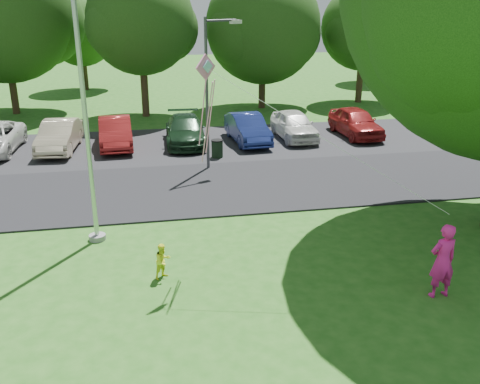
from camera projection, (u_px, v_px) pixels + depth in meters
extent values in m
plane|color=#245C18|center=(244.00, 319.00, 12.10)|extent=(120.00, 120.00, 0.00)
cube|color=black|center=(198.00, 188.00, 20.40)|extent=(60.00, 6.00, 0.06)
cube|color=black|center=(183.00, 145.00, 26.40)|extent=(42.00, 7.00, 0.06)
cylinder|color=#B7BABF|center=(81.00, 71.00, 14.39)|extent=(0.14, 0.14, 10.00)
cylinder|color=gray|center=(97.00, 237.00, 16.07)|extent=(0.50, 0.50, 0.16)
cylinder|color=#3F3F44|center=(207.00, 96.00, 21.70)|extent=(0.12, 0.12, 6.18)
cylinder|color=#3F3F44|center=(221.00, 20.00, 21.09)|extent=(1.35, 0.68, 0.09)
cube|color=silver|center=(236.00, 22.00, 21.51)|extent=(0.52, 0.40, 0.14)
cylinder|color=black|center=(217.00, 150.00, 24.10)|extent=(0.51, 0.51, 0.82)
cylinder|color=black|center=(217.00, 140.00, 23.96)|extent=(0.55, 0.55, 0.05)
sphere|color=#16360E|center=(474.00, 16.00, 13.46)|extent=(5.47, 5.47, 5.47)
cylinder|color=#332316|center=(13.00, 88.00, 33.14)|extent=(0.44, 0.44, 3.19)
sphere|color=#16360E|center=(2.00, 10.00, 31.58)|extent=(8.50, 8.50, 8.50)
sphere|color=#16360E|center=(39.00, 21.00, 32.92)|extent=(5.53, 5.53, 5.53)
cylinder|color=#332316|center=(145.00, 88.00, 32.37)|extent=(0.44, 0.44, 3.43)
sphere|color=#16360E|center=(140.00, 20.00, 31.04)|extent=(6.27, 6.27, 6.27)
sphere|color=#16360E|center=(165.00, 28.00, 32.03)|extent=(4.07, 4.07, 4.07)
sphere|color=#16360E|center=(119.00, 27.00, 30.20)|extent=(3.76, 3.76, 3.76)
cylinder|color=#332316|center=(262.00, 87.00, 35.02)|extent=(0.44, 0.44, 2.66)
sphere|color=#16360E|center=(263.00, 26.00, 33.70)|extent=(7.27, 7.27, 7.27)
sphere|color=#16360E|center=(285.00, 34.00, 34.84)|extent=(4.72, 4.72, 4.72)
sphere|color=#16360E|center=(243.00, 33.00, 32.72)|extent=(4.36, 4.36, 4.36)
cylinder|color=#332316|center=(360.00, 80.00, 36.88)|extent=(0.44, 0.44, 3.02)
sphere|color=#16360E|center=(364.00, 27.00, 35.69)|extent=(5.67, 5.67, 5.67)
sphere|color=#16360E|center=(377.00, 33.00, 36.58)|extent=(3.68, 3.68, 3.68)
sphere|color=#16360E|center=(351.00, 33.00, 34.93)|extent=(3.40, 3.40, 3.40)
cylinder|color=#332316|center=(85.00, 73.00, 41.97)|extent=(0.44, 0.44, 2.60)
sphere|color=#16360E|center=(81.00, 32.00, 40.90)|extent=(5.20, 5.20, 5.20)
sphere|color=#16360E|center=(97.00, 36.00, 41.73)|extent=(3.38, 3.38, 3.38)
sphere|color=#16360E|center=(66.00, 36.00, 40.21)|extent=(3.12, 3.12, 3.12)
cylinder|color=#332316|center=(373.00, 67.00, 45.76)|extent=(0.44, 0.44, 2.60)
sphere|color=#16360E|center=(377.00, 29.00, 44.70)|extent=(5.20, 5.20, 5.20)
sphere|color=#16360E|center=(386.00, 33.00, 45.52)|extent=(3.38, 3.38, 3.38)
sphere|color=#16360E|center=(368.00, 33.00, 44.00)|extent=(3.12, 3.12, 3.12)
imported|color=#C6B793|center=(59.00, 136.00, 25.05)|extent=(1.84, 4.39, 1.41)
imported|color=maroon|center=(115.00, 133.00, 25.67)|extent=(1.70, 4.35, 1.41)
imported|color=black|center=(185.00, 130.00, 26.26)|extent=(2.12, 4.74, 1.35)
imported|color=navy|center=(247.00, 128.00, 26.52)|extent=(1.73, 4.32, 1.39)
imported|color=silver|center=(294.00, 125.00, 27.23)|extent=(1.77, 4.20, 1.42)
imported|color=maroon|center=(356.00, 122.00, 27.75)|extent=(1.85, 4.33, 1.46)
imported|color=#F02092|center=(443.00, 261.00, 12.75)|extent=(0.73, 0.51, 1.90)
imported|color=yellow|center=(163.00, 261.00, 13.76)|extent=(0.59, 0.56, 0.95)
cube|color=pink|center=(205.00, 67.00, 12.99)|extent=(0.54, 0.42, 0.64)
cube|color=#8CC6E5|center=(208.00, 66.00, 12.96)|extent=(0.27, 0.21, 0.31)
cylinder|color=white|center=(324.00, 139.00, 12.66)|extent=(5.24, 2.88, 3.13)
cylinder|color=pink|center=(203.00, 113.00, 13.35)|extent=(0.21, 0.27, 1.71)
cylinder|color=pink|center=(210.00, 117.00, 13.48)|extent=(0.23, 0.45, 1.95)
cylinder|color=pink|center=(207.00, 124.00, 13.39)|extent=(0.26, 0.65, 2.18)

